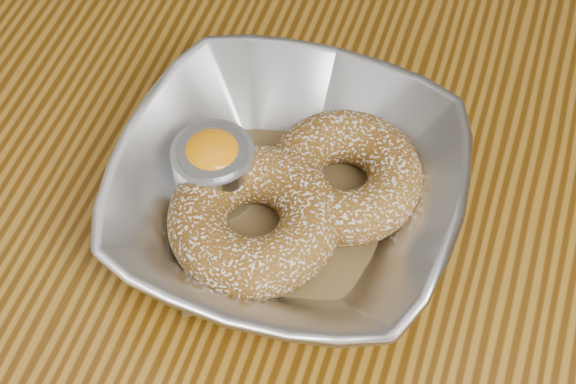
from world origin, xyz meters
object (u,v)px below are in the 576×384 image
(donut_back, at_px, (344,176))
(ramekin, at_px, (214,168))
(serving_bowl, at_px, (288,194))
(table, at_px, (137,299))
(donut_front, at_px, (254,220))

(donut_back, bearing_deg, ramekin, -163.59)
(serving_bowl, bearing_deg, ramekin, 179.20)
(table, distance_m, donut_back, 0.20)
(table, relative_size, donut_back, 11.64)
(donut_front, bearing_deg, serving_bowl, 62.52)
(donut_back, distance_m, donut_front, 0.07)
(table, bearing_deg, serving_bowl, 23.45)
(donut_front, xyz_separation_m, ramekin, (-0.04, 0.03, 0.00))
(table, bearing_deg, donut_back, 27.36)
(table, xyz_separation_m, ramekin, (0.06, 0.05, 0.13))
(serving_bowl, relative_size, donut_front, 2.03)
(ramekin, bearing_deg, table, -139.63)
(serving_bowl, relative_size, ramekin, 4.13)
(table, relative_size, donut_front, 10.83)
(donut_back, height_order, ramekin, ramekin)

